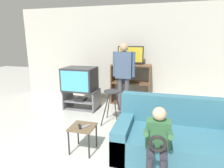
{
  "coord_description": "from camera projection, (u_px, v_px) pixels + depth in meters",
  "views": [
    {
      "loc": [
        0.98,
        -1.06,
        1.72
      ],
      "look_at": [
        0.1,
        2.24,
        0.9
      ],
      "focal_mm": 30.0,
      "sensor_mm": 36.0,
      "label": 1
    }
  ],
  "objects": [
    {
      "name": "wall_back",
      "position": [
        126.0,
        55.0,
        5.19
      ],
      "size": [
        6.4,
        0.06,
        2.6
      ],
      "color": "beige",
      "rests_on": "ground_plane"
    },
    {
      "name": "tv_stand",
      "position": [
        82.0,
        99.0,
        4.76
      ],
      "size": [
        0.83,
        0.56,
        0.48
      ],
      "color": "slate",
      "rests_on": "ground_plane"
    },
    {
      "name": "television_main",
      "position": [
        80.0,
        79.0,
        4.63
      ],
      "size": [
        0.77,
        0.62,
        0.57
      ],
      "color": "#2D2D33",
      "rests_on": "tv_stand"
    },
    {
      "name": "media_shelf",
      "position": [
        131.0,
        84.0,
        5.04
      ],
      "size": [
        1.04,
        0.43,
        1.07
      ],
      "color": "brown",
      "rests_on": "ground_plane"
    },
    {
      "name": "television_flat",
      "position": [
        130.0,
        56.0,
        4.86
      ],
      "size": [
        0.67,
        0.2,
        0.48
      ],
      "color": "black",
      "rests_on": "media_shelf"
    },
    {
      "name": "folding_stool",
      "position": [
        112.0,
        97.0,
        3.83
      ],
      "size": [
        0.38,
        0.45,
        0.7
      ],
      "color": "black",
      "rests_on": "ground_plane"
    },
    {
      "name": "snack_table",
      "position": [
        83.0,
        130.0,
        2.89
      ],
      "size": [
        0.37,
        0.37,
        0.41
      ],
      "color": "brown",
      "rests_on": "ground_plane"
    },
    {
      "name": "remote_control_black",
      "position": [
        80.0,
        126.0,
        2.85
      ],
      "size": [
        0.11,
        0.14,
        0.02
      ],
      "primitive_type": "cube",
      "rotation": [
        0.0,
        0.0,
        0.55
      ],
      "color": "black",
      "rests_on": "snack_table"
    },
    {
      "name": "remote_control_white",
      "position": [
        86.0,
        126.0,
        2.85
      ],
      "size": [
        0.1,
        0.14,
        0.02
      ],
      "primitive_type": "cube",
      "rotation": [
        0.0,
        0.0,
        -0.49
      ],
      "color": "gray",
      "rests_on": "snack_table"
    },
    {
      "name": "couch",
      "position": [
        177.0,
        138.0,
        2.8
      ],
      "size": [
        1.8,
        0.96,
        0.84
      ],
      "color": "teal",
      "rests_on": "ground_plane"
    },
    {
      "name": "person_standing_adult",
      "position": [
        124.0,
        71.0,
        4.42
      ],
      "size": [
        0.53,
        0.2,
        1.64
      ],
      "color": "#4C4C56",
      "rests_on": "ground_plane"
    },
    {
      "name": "person_seated_child",
      "position": [
        158.0,
        139.0,
        2.28
      ],
      "size": [
        0.33,
        0.43,
        0.91
      ],
      "color": "#2D2D38",
      "rests_on": "ground_plane"
    }
  ]
}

